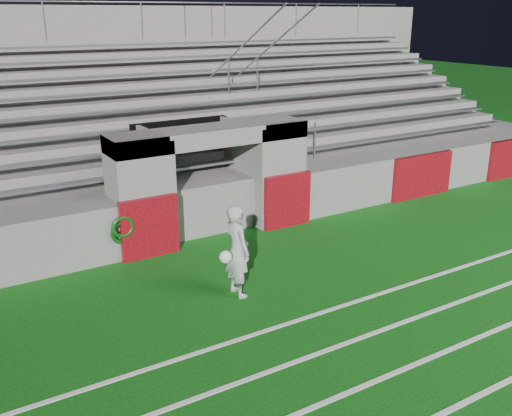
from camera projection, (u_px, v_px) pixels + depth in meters
ground at (295, 289)px, 11.04m from camera, size 90.00×90.00×0.00m
stadium_structure at (143, 139)px, 17.00m from camera, size 26.00×8.48×5.42m
goalkeeper_with_ball at (237, 251)px, 10.56m from camera, size 0.66×0.67×1.79m
hose_coil at (123, 230)px, 11.98m from camera, size 0.54×0.15×0.65m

